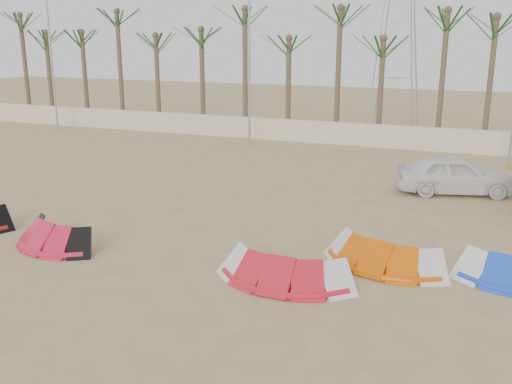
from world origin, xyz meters
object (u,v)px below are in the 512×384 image
at_px(kite_red_right, 288,264).
at_px(car, 455,175).
at_px(kite_red_mid, 59,232).
at_px(kite_orange, 385,250).

relative_size(kite_red_right, car, 0.79).
bearing_deg(kite_red_right, kite_red_mid, -178.70).
xyz_separation_m(kite_red_mid, kite_orange, (9.49, 2.15, 0.00)).
relative_size(kite_orange, car, 0.82).
bearing_deg(kite_red_mid, kite_red_right, 1.30).
distance_m(kite_orange, car, 8.61).
bearing_deg(car, kite_red_mid, 118.84).
height_order(kite_red_right, kite_orange, same).
xyz_separation_m(kite_orange, car, (1.34, 8.50, 0.36)).
relative_size(kite_red_mid, kite_red_right, 0.92).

